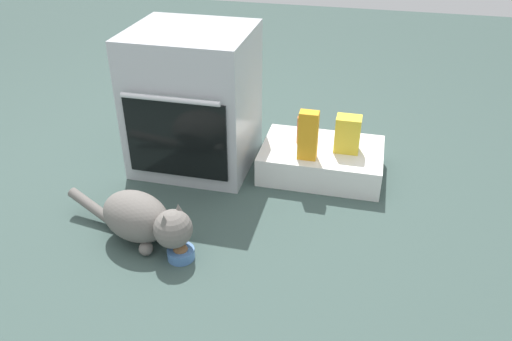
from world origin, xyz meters
TOP-DOWN VIEW (x-y plane):
  - ground at (0.00, 0.00)m, footprint 8.00×8.00m
  - oven at (0.03, 0.48)m, footprint 0.58×0.57m
  - pantry_cabinet at (0.68, 0.52)m, footprint 0.60×0.41m
  - food_bowl at (0.22, -0.27)m, footprint 0.11×0.11m
  - cat at (0.04, -0.21)m, footprint 0.65×0.29m
  - sauce_jar at (0.58, 0.55)m, footprint 0.08×0.08m
  - juice_carton at (0.62, 0.40)m, footprint 0.09×0.06m
  - snack_bag at (0.79, 0.52)m, footprint 0.12×0.09m

SIDE VIEW (x-z plane):
  - ground at x=0.00m, z-range 0.00..0.00m
  - food_bowl at x=0.22m, z-range -0.01..0.06m
  - pantry_cabinet at x=0.68m, z-range 0.00..0.15m
  - cat at x=0.04m, z-range 0.01..0.23m
  - sauce_jar at x=0.58m, z-range 0.15..0.29m
  - snack_bag at x=0.79m, z-range 0.15..0.33m
  - juice_carton at x=0.62m, z-range 0.15..0.39m
  - oven at x=0.03m, z-range 0.00..0.70m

